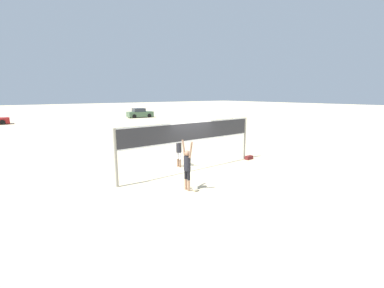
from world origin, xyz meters
TOP-DOWN VIEW (x-y plane):
  - ground_plane at (0.00, 0.00)m, footprint 200.00×200.00m
  - volleyball_net at (0.00, 0.00)m, footprint 8.07×0.12m
  - player_spiker at (-1.86, -2.11)m, footprint 0.28×0.69m
  - player_blocker at (-0.19, 0.90)m, footprint 0.28×0.68m
  - volleyball at (-1.66, -2.39)m, footprint 0.22×0.22m
  - gear_bag at (4.07, -0.31)m, footprint 0.50×0.25m
  - parked_car_far at (11.42, 29.30)m, footprint 4.35×2.37m

SIDE VIEW (x-z plane):
  - ground_plane at x=0.00m, z-range 0.00..0.00m
  - gear_bag at x=4.07m, z-range 0.00..0.22m
  - volleyball at x=-1.66m, z-range 0.00..0.22m
  - parked_car_far at x=11.42m, z-range -0.08..1.46m
  - player_blocker at x=-0.19m, z-range 0.04..2.02m
  - player_spiker at x=-1.86m, z-range 0.05..2.11m
  - volleyball_net at x=0.00m, z-range 0.55..3.05m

